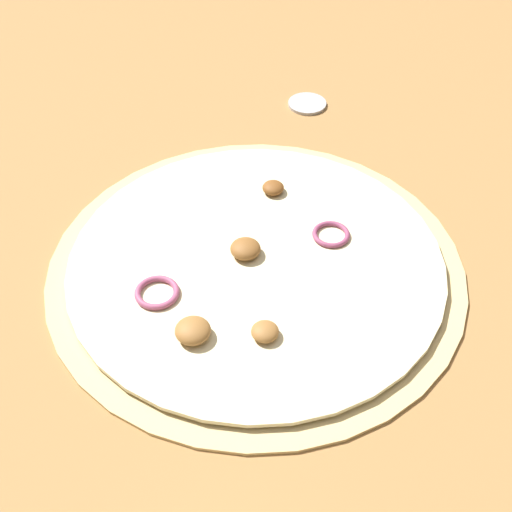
{
  "coord_description": "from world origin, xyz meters",
  "views": [
    {
      "loc": [
        -0.4,
        0.15,
        0.44
      ],
      "look_at": [
        0.0,
        0.0,
        0.02
      ],
      "focal_mm": 50.0,
      "sensor_mm": 36.0,
      "label": 1
    }
  ],
  "objects": [
    {
      "name": "ground_plane",
      "position": [
        0.0,
        0.0,
        0.0
      ],
      "size": [
        3.0,
        3.0,
        0.0
      ],
      "primitive_type": "plane",
      "color": "#9E703F"
    },
    {
      "name": "pizza",
      "position": [
        -0.0,
        0.0,
        0.01
      ],
      "size": [
        0.36,
        0.36,
        0.02
      ],
      "color": "#D6B77A",
      "rests_on": "ground_plane"
    },
    {
      "name": "loose_cap",
      "position": [
        0.22,
        -0.14,
        0.0
      ],
      "size": [
        0.04,
        0.04,
        0.01
      ],
      "color": "#B2B2B7",
      "rests_on": "ground_plane"
    }
  ]
}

